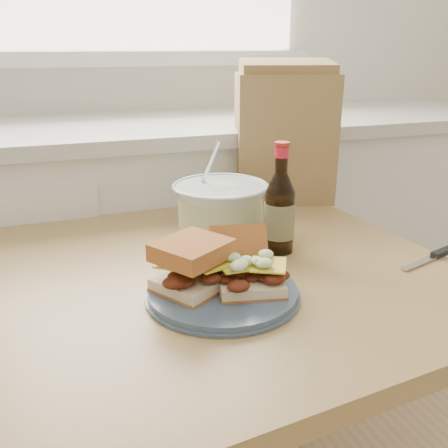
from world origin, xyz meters
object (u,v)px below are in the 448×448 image
object	(u,v)px
plate	(223,292)
coleslaw_bowl	(220,209)
beer_bottle	(279,212)
dining_table	(221,312)
paper_bag	(284,138)

from	to	relation	value
plate	coleslaw_bowl	bearing A→B (deg)	71.13
coleslaw_bowl	beer_bottle	distance (m)	0.17
coleslaw_bowl	dining_table	bearing A→B (deg)	-109.18
coleslaw_bowl	beer_bottle	xyz separation A→B (m)	(0.08, -0.15, 0.03)
plate	paper_bag	world-z (taller)	paper_bag
paper_bag	beer_bottle	bearing A→B (deg)	-100.67
dining_table	plate	xyz separation A→B (m)	(-0.04, -0.13, 0.12)
dining_table	beer_bottle	distance (m)	0.25
plate	beer_bottle	size ratio (longest dim) A/B	1.12
dining_table	plate	world-z (taller)	plate
plate	beer_bottle	bearing A→B (deg)	40.38
plate	coleslaw_bowl	size ratio (longest dim) A/B	1.18
beer_bottle	dining_table	bearing A→B (deg)	-171.37
beer_bottle	paper_bag	distance (m)	0.41
dining_table	plate	size ratio (longest dim) A/B	3.69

